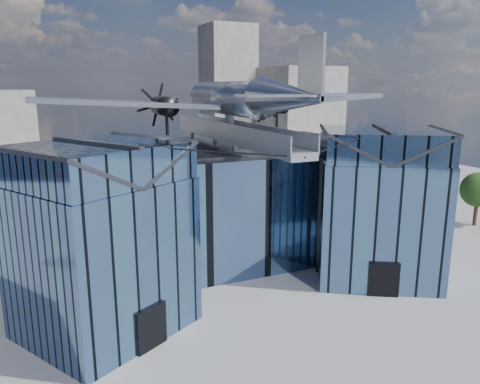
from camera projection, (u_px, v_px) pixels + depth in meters
name	position (u px, v px, depth m)	size (l,w,h in m)	color
ground_plane	(251.00, 292.00, 34.71)	(120.00, 120.00, 0.00)	gray
museum	(221.00, 202.00, 38.64)	(32.88, 24.50, 17.60)	#476991
bg_towers	(131.00, 114.00, 78.01)	(77.00, 24.50, 26.00)	gray
tree_side_e	(478.00, 190.00, 50.09)	(4.29, 4.29, 5.85)	#382316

